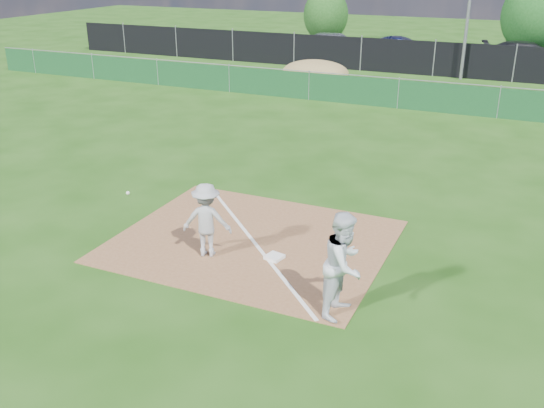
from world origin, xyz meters
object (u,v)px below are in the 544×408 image
at_px(runner, 344,264).
at_px(car_right, 528,55).
at_px(play_at_first, 207,220).
at_px(car_left, 336,44).
at_px(tree_left, 326,15).
at_px(car_mid, 402,50).
at_px(tree_mid, 533,16).
at_px(first_base, 274,257).

distance_m(runner, car_right, 28.55).
height_order(play_at_first, car_left, play_at_first).
height_order(play_at_first, tree_left, tree_left).
relative_size(play_at_first, tree_left, 0.64).
bearing_deg(runner, tree_left, 26.02).
bearing_deg(tree_left, play_at_first, -74.70).
height_order(car_mid, tree_mid, tree_mid).
bearing_deg(tree_left, tree_mid, 1.63).
xyz_separation_m(first_base, tree_mid, (3.40, 32.72, 2.34)).
xyz_separation_m(car_right, tree_left, (-13.98, 5.21, 1.21)).
relative_size(play_at_first, car_right, 0.48).
relative_size(first_base, car_mid, 0.08).
relative_size(runner, tree_left, 0.52).
distance_m(runner, tree_left, 35.91).
height_order(runner, tree_mid, tree_mid).
height_order(car_right, tree_mid, tree_mid).
bearing_deg(first_base, play_at_first, -163.28).
xyz_separation_m(first_base, play_at_first, (-1.39, -0.42, 0.78)).
distance_m(tree_left, tree_mid, 13.76).
xyz_separation_m(runner, tree_left, (-12.32, 33.71, 0.97)).
xyz_separation_m(car_right, tree_mid, (-0.23, 5.60, 1.65)).
relative_size(car_right, tree_left, 1.33).
xyz_separation_m(first_base, car_left, (-7.55, 26.35, 0.75)).
height_order(play_at_first, tree_mid, tree_mid).
height_order(first_base, tree_mid, tree_mid).
bearing_deg(tree_mid, runner, -92.40).
distance_m(play_at_first, tree_mid, 33.52).
bearing_deg(car_right, car_mid, 86.61).
distance_m(play_at_first, car_mid, 26.77).
height_order(play_at_first, car_right, play_at_first).
xyz_separation_m(first_base, car_right, (3.63, 27.12, 0.69)).
bearing_deg(car_mid, tree_mid, -61.43).
xyz_separation_m(play_at_first, car_mid, (-1.94, 26.70, -0.10)).
distance_m(car_left, car_right, 11.20).
bearing_deg(first_base, runner, -35.18).
bearing_deg(tree_mid, play_at_first, -98.22).
bearing_deg(tree_mid, car_right, -87.60).
height_order(first_base, play_at_first, play_at_first).
xyz_separation_m(first_base, car_mid, (-3.33, 26.28, 0.68)).
height_order(car_left, tree_left, tree_left).
bearing_deg(car_left, tree_left, 13.49).
bearing_deg(car_right, tree_mid, -7.84).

